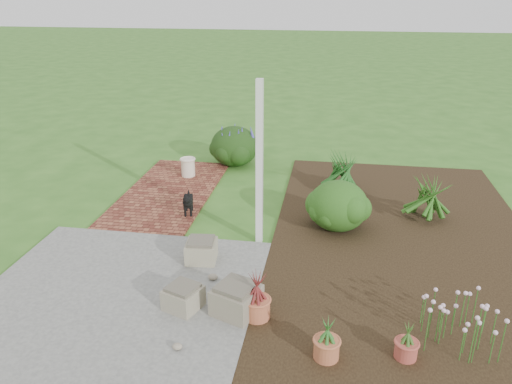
% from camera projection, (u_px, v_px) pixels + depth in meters
% --- Properties ---
extents(ground, '(80.00, 80.00, 0.00)m').
position_uv_depth(ground, '(239.00, 243.00, 7.68)').
color(ground, '#32641F').
rests_on(ground, ground).
extents(concrete_patio, '(3.50, 3.50, 0.04)m').
position_uv_depth(concrete_patio, '(115.00, 299.00, 6.27)').
color(concrete_patio, '#5E5E5C').
rests_on(concrete_patio, ground).
extents(brick_path, '(1.60, 3.50, 0.04)m').
position_uv_depth(brick_path, '(169.00, 192.00, 9.53)').
color(brick_path, '#5A261C').
rests_on(brick_path, ground).
extents(garden_bed, '(4.00, 7.00, 0.03)m').
position_uv_depth(garden_bed, '(403.00, 239.00, 7.76)').
color(garden_bed, black).
rests_on(garden_bed, ground).
extents(veranda_post, '(0.10, 0.10, 2.50)m').
position_uv_depth(veranda_post, '(259.00, 165.00, 7.25)').
color(veranda_post, white).
rests_on(veranda_post, ground).
extents(stone_trough_near, '(0.63, 0.63, 0.33)m').
position_uv_depth(stone_trough_near, '(236.00, 300.00, 5.94)').
color(stone_trough_near, '#706C54').
rests_on(stone_trough_near, concrete_patio).
extents(stone_trough_mid, '(0.51, 0.51, 0.26)m').
position_uv_depth(stone_trough_mid, '(183.00, 298.00, 6.03)').
color(stone_trough_mid, gray).
rests_on(stone_trough_mid, concrete_patio).
extents(stone_trough_far, '(0.46, 0.46, 0.28)m').
position_uv_depth(stone_trough_far, '(201.00, 251.00, 7.08)').
color(stone_trough_far, gray).
rests_on(stone_trough_far, concrete_patio).
extents(black_dog, '(0.21, 0.48, 0.41)m').
position_uv_depth(black_dog, '(188.00, 201.00, 8.46)').
color(black_dog, black).
rests_on(black_dog, brick_path).
extents(cream_ceramic_urn, '(0.30, 0.30, 0.37)m').
position_uv_depth(cream_ceramic_urn, '(188.00, 167.00, 10.22)').
color(cream_ceramic_urn, beige).
rests_on(cream_ceramic_urn, brick_path).
extents(evergreen_shrub, '(1.09, 1.09, 0.81)m').
position_uv_depth(evergreen_shrub, '(338.00, 204.00, 7.96)').
color(evergreen_shrub, '#123A10').
rests_on(evergreen_shrub, garden_bed).
extents(agapanthus_clump_back, '(1.09, 1.09, 0.91)m').
position_uv_depth(agapanthus_clump_back, '(429.00, 194.00, 8.25)').
color(agapanthus_clump_back, '#133E0C').
rests_on(agapanthus_clump_back, garden_bed).
extents(agapanthus_clump_front, '(1.31, 1.31, 0.90)m').
position_uv_depth(agapanthus_clump_front, '(341.00, 168.00, 9.42)').
color(agapanthus_clump_front, '#103B15').
rests_on(agapanthus_clump_front, garden_bed).
extents(pink_flower_patch, '(1.13, 1.13, 0.57)m').
position_uv_depth(pink_flower_patch, '(457.00, 320.00, 5.40)').
color(pink_flower_patch, '#113D0F').
rests_on(pink_flower_patch, garden_bed).
extents(terracotta_pot_bronze, '(0.41, 0.41, 0.25)m').
position_uv_depth(terracotta_pot_bronze, '(257.00, 308.00, 5.87)').
color(terracotta_pot_bronze, '#B7603E').
rests_on(terracotta_pot_bronze, garden_bed).
extents(terracotta_pot_small_left, '(0.30, 0.30, 0.20)m').
position_uv_depth(terracotta_pot_small_left, '(406.00, 350.00, 5.24)').
color(terracotta_pot_small_left, '#A64438').
rests_on(terracotta_pot_small_left, garden_bed).
extents(terracotta_pot_small_right, '(0.31, 0.31, 0.23)m').
position_uv_depth(terracotta_pot_small_right, '(326.00, 349.00, 5.23)').
color(terracotta_pot_small_right, '#B4603C').
rests_on(terracotta_pot_small_right, garden_bed).
extents(purple_flowering_bush, '(1.14, 1.14, 0.88)m').
position_uv_depth(purple_flowering_bush, '(234.00, 145.00, 10.90)').
color(purple_flowering_bush, black).
rests_on(purple_flowering_bush, ground).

